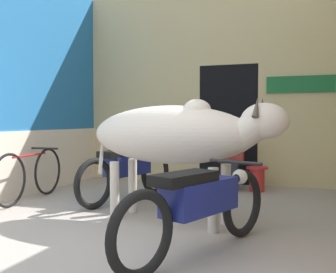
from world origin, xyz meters
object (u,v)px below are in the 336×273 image
motorcycle_far (128,170)px  shopkeeper_seated (231,155)px  cow (176,135)px  bicycle (30,175)px  motorcycle_near (200,203)px  plastic_stool (257,178)px

motorcycle_far → shopkeeper_seated: bearing=47.7°
cow → shopkeeper_seated: cow is taller
bicycle → cow: bearing=-11.5°
motorcycle_near → bicycle: 3.22m
cow → bicycle: 2.49m
plastic_stool → shopkeeper_seated: bearing=178.5°
cow → bicycle: size_ratio=1.42×
motorcycle_near → motorcycle_far: 2.42m
motorcycle_near → plastic_stool: motorcycle_near is taller
cow → motorcycle_far: size_ratio=1.22×
cow → motorcycle_far: cow is taller
cow → plastic_stool: cow is taller
cow → bicycle: cow is taller
shopkeeper_seated → bicycle: bearing=-145.2°
shopkeeper_seated → motorcycle_far: bearing=-132.3°
motorcycle_near → bicycle: motorcycle_near is taller
motorcycle_near → bicycle: size_ratio=1.16×
motorcycle_far → shopkeeper_seated: size_ratio=1.75×
motorcycle_near → shopkeeper_seated: size_ratio=1.75×
motorcycle_far → bicycle: bearing=-162.2°
motorcycle_near → plastic_stool: 3.24m
cow → shopkeeper_seated: size_ratio=2.14×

